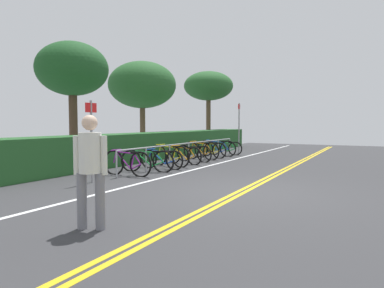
{
  "coord_description": "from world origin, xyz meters",
  "views": [
    {
      "loc": [
        -7.32,
        -2.6,
        1.51
      ],
      "look_at": [
        3.94,
        3.33,
        0.75
      ],
      "focal_mm": 32.87,
      "sensor_mm": 36.0,
      "label": 1
    }
  ],
  "objects_px": {
    "bicycle_3": "(169,156)",
    "bicycle_9": "(224,148)",
    "bicycle_8": "(217,148)",
    "tree_far_right": "(142,85)",
    "bicycle_4": "(184,155)",
    "tree_mid": "(72,70)",
    "bicycle_2": "(161,159)",
    "tree_extra": "(208,86)",
    "bicycle_7": "(210,150)",
    "sign_post_far": "(239,123)",
    "sign_post_near": "(91,133)",
    "bicycle_0": "(127,163)",
    "bicycle_5": "(194,153)",
    "bicycle_6": "(201,151)",
    "bike_rack": "(189,147)",
    "pedestrian": "(90,164)",
    "bicycle_1": "(147,161)"
  },
  "relations": [
    {
      "from": "bicycle_3",
      "to": "bicycle_6",
      "type": "height_order",
      "value": "bicycle_3"
    },
    {
      "from": "bicycle_0",
      "to": "bicycle_8",
      "type": "relative_size",
      "value": 0.93
    },
    {
      "from": "bike_rack",
      "to": "bicycle_8",
      "type": "relative_size",
      "value": 4.58
    },
    {
      "from": "pedestrian",
      "to": "tree_mid",
      "type": "relative_size",
      "value": 0.35
    },
    {
      "from": "bicycle_5",
      "to": "tree_far_right",
      "type": "xyz_separation_m",
      "value": [
        2.51,
        4.26,
        3.1
      ]
    },
    {
      "from": "bicycle_2",
      "to": "tree_far_right",
      "type": "bearing_deg",
      "value": 41.11
    },
    {
      "from": "bicycle_7",
      "to": "bicycle_8",
      "type": "height_order",
      "value": "bicycle_8"
    },
    {
      "from": "bicycle_0",
      "to": "bicycle_1",
      "type": "height_order",
      "value": "bicycle_0"
    },
    {
      "from": "bicycle_4",
      "to": "tree_mid",
      "type": "height_order",
      "value": "tree_mid"
    },
    {
      "from": "bike_rack",
      "to": "bicycle_7",
      "type": "bearing_deg",
      "value": 2.33
    },
    {
      "from": "bicycle_1",
      "to": "bicycle_6",
      "type": "bearing_deg",
      "value": 2.08
    },
    {
      "from": "tree_far_right",
      "to": "pedestrian",
      "type": "bearing_deg",
      "value": -147.43
    },
    {
      "from": "bicycle_6",
      "to": "sign_post_near",
      "type": "height_order",
      "value": "sign_post_near"
    },
    {
      "from": "bicycle_5",
      "to": "tree_far_right",
      "type": "bearing_deg",
      "value": 59.48
    },
    {
      "from": "bicycle_2",
      "to": "bicycle_9",
      "type": "relative_size",
      "value": 1.0
    },
    {
      "from": "bicycle_8",
      "to": "pedestrian",
      "type": "distance_m",
      "value": 11.31
    },
    {
      "from": "bicycle_5",
      "to": "bicycle_6",
      "type": "relative_size",
      "value": 0.95
    },
    {
      "from": "bicycle_1",
      "to": "bicycle_2",
      "type": "distance_m",
      "value": 0.81
    },
    {
      "from": "bicycle_7",
      "to": "tree_far_right",
      "type": "distance_m",
      "value": 5.26
    },
    {
      "from": "bike_rack",
      "to": "bicycle_6",
      "type": "xyz_separation_m",
      "value": [
        1.28,
        0.11,
        -0.21
      ]
    },
    {
      "from": "bicycle_3",
      "to": "bicycle_9",
      "type": "xyz_separation_m",
      "value": [
        4.95,
        -0.02,
        -0.05
      ]
    },
    {
      "from": "bicycle_3",
      "to": "bicycle_7",
      "type": "bearing_deg",
      "value": 0.02
    },
    {
      "from": "bicycle_2",
      "to": "bicycle_7",
      "type": "bearing_deg",
      "value": 1.81
    },
    {
      "from": "bicycle_2",
      "to": "bicycle_7",
      "type": "height_order",
      "value": "bicycle_7"
    },
    {
      "from": "bicycle_7",
      "to": "tree_mid",
      "type": "relative_size",
      "value": 0.36
    },
    {
      "from": "bike_rack",
      "to": "tree_extra",
      "type": "xyz_separation_m",
      "value": [
        8.75,
        3.29,
        3.26
      ]
    },
    {
      "from": "bicycle_7",
      "to": "tree_mid",
      "type": "height_order",
      "value": "tree_mid"
    },
    {
      "from": "bicycle_2",
      "to": "bicycle_4",
      "type": "height_order",
      "value": "bicycle_4"
    },
    {
      "from": "bicycle_4",
      "to": "bicycle_7",
      "type": "distance_m",
      "value": 2.53
    },
    {
      "from": "bicycle_8",
      "to": "tree_far_right",
      "type": "bearing_deg",
      "value": 89.14
    },
    {
      "from": "sign_post_far",
      "to": "tree_extra",
      "type": "xyz_separation_m",
      "value": [
        3.86,
        3.5,
        2.35
      ]
    },
    {
      "from": "bicycle_8",
      "to": "pedestrian",
      "type": "relative_size",
      "value": 1.13
    },
    {
      "from": "bicycle_4",
      "to": "bicycle_7",
      "type": "bearing_deg",
      "value": 2.29
    },
    {
      "from": "bicycle_8",
      "to": "sign_post_near",
      "type": "bearing_deg",
      "value": -179.77
    },
    {
      "from": "bicycle_7",
      "to": "sign_post_far",
      "type": "xyz_separation_m",
      "value": [
        2.78,
        -0.3,
        1.15
      ]
    },
    {
      "from": "bicycle_0",
      "to": "bicycle_9",
      "type": "relative_size",
      "value": 1.01
    },
    {
      "from": "bicycle_6",
      "to": "bicycle_7",
      "type": "xyz_separation_m",
      "value": [
        0.84,
        -0.02,
        -0.03
      ]
    },
    {
      "from": "pedestrian",
      "to": "bicycle_1",
      "type": "bearing_deg",
      "value": 27.37
    },
    {
      "from": "bicycle_3",
      "to": "pedestrian",
      "type": "relative_size",
      "value": 1.1
    },
    {
      "from": "bicycle_2",
      "to": "bicycle_4",
      "type": "xyz_separation_m",
      "value": [
        1.57,
        0.03,
        0.01
      ]
    },
    {
      "from": "bicycle_6",
      "to": "bicycle_0",
      "type": "bearing_deg",
      "value": -178.88
    },
    {
      "from": "bike_rack",
      "to": "sign_post_far",
      "type": "xyz_separation_m",
      "value": [
        4.89,
        -0.21,
        0.91
      ]
    },
    {
      "from": "pedestrian",
      "to": "sign_post_far",
      "type": "height_order",
      "value": "sign_post_far"
    },
    {
      "from": "bicycle_6",
      "to": "sign_post_far",
      "type": "height_order",
      "value": "sign_post_far"
    },
    {
      "from": "bicycle_8",
      "to": "bicycle_5",
      "type": "bearing_deg",
      "value": -177.51
    },
    {
      "from": "bicycle_3",
      "to": "bicycle_5",
      "type": "relative_size",
      "value": 1.08
    },
    {
      "from": "bicycle_3",
      "to": "sign_post_near",
      "type": "distance_m",
      "value": 3.87
    },
    {
      "from": "bicycle_2",
      "to": "tree_extra",
      "type": "height_order",
      "value": "tree_extra"
    },
    {
      "from": "bicycle_8",
      "to": "tree_extra",
      "type": "xyz_separation_m",
      "value": [
        5.86,
        3.17,
        3.48
      ]
    },
    {
      "from": "tree_extra",
      "to": "bicycle_9",
      "type": "bearing_deg",
      "value": -147.57
    }
  ]
}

